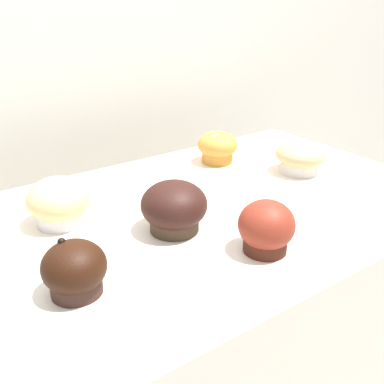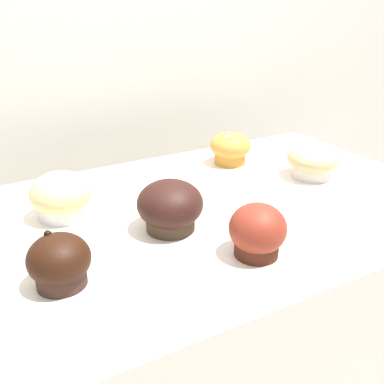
% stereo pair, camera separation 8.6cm
% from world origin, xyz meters
% --- Properties ---
extents(wall_back, '(3.20, 0.10, 1.80)m').
position_xyz_m(wall_back, '(0.00, 0.60, 0.90)').
color(wall_back, beige).
rests_on(wall_back, ground).
extents(display_counter, '(1.00, 0.64, 0.91)m').
position_xyz_m(display_counter, '(0.00, 0.00, 0.46)').
color(display_counter, silver).
rests_on(display_counter, ground).
extents(muffin_front_center, '(0.12, 0.12, 0.08)m').
position_xyz_m(muffin_front_center, '(0.28, 0.02, 0.95)').
color(muffin_front_center, silver).
rests_on(muffin_front_center, display_counter).
extents(muffin_back_left, '(0.09, 0.09, 0.08)m').
position_xyz_m(muffin_back_left, '(-0.34, -0.12, 0.95)').
color(muffin_back_left, '#38221B').
rests_on(muffin_back_left, display_counter).
extents(muffin_back_right, '(0.12, 0.12, 0.09)m').
position_xyz_m(muffin_back_right, '(-0.28, 0.10, 0.96)').
color(muffin_back_right, white).
rests_on(muffin_back_right, display_counter).
extents(muffin_front_left, '(0.12, 0.12, 0.09)m').
position_xyz_m(muffin_front_left, '(-0.12, -0.04, 0.96)').
color(muffin_front_left, '#3F2F20').
rests_on(muffin_front_left, display_counter).
extents(muffin_front_right, '(0.09, 0.09, 0.09)m').
position_xyz_m(muffin_front_right, '(-0.03, -0.19, 0.96)').
color(muffin_front_right, '#451D12').
rests_on(muffin_front_right, display_counter).
extents(muffin_back_center, '(0.10, 0.10, 0.08)m').
position_xyz_m(muffin_back_center, '(0.17, 0.19, 0.95)').
color(muffin_back_center, '#C88530').
rests_on(muffin_back_center, display_counter).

